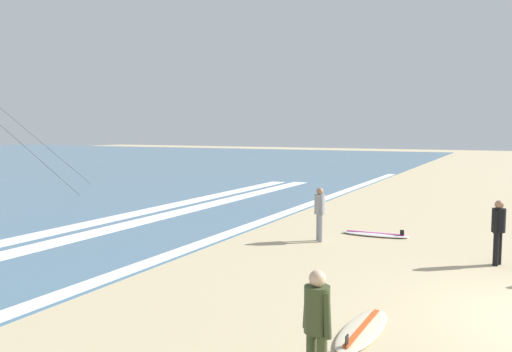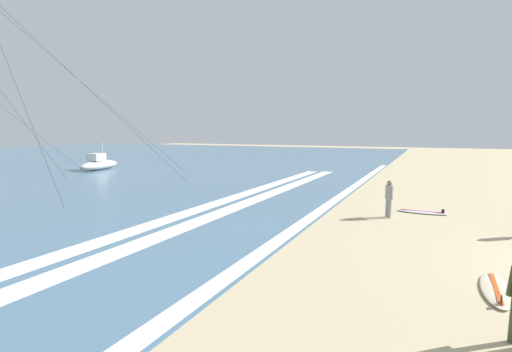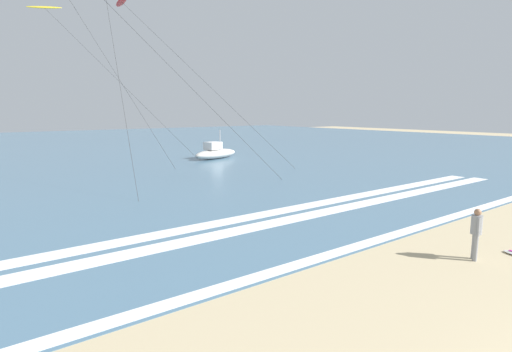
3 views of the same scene
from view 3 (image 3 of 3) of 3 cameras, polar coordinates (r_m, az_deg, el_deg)
The scene contains 8 objects.
ocean_surface at distance 53.76m, azimuth -28.42°, elevation 3.29°, with size 140.00×90.00×0.01m, color slate.
wave_foam_shoreline at distance 13.32m, azimuth 10.58°, elevation -10.71°, with size 54.93×0.53×0.01m, color white.
wave_foam_mid_break at distance 16.06m, azimuth 0.33°, elevation -7.07°, with size 37.59×0.91×0.01m, color white.
wave_foam_outer_break at distance 16.25m, azimuth -7.14°, elevation -6.94°, with size 40.05×0.88×0.01m, color white.
surfer_left_near at distance 14.04m, azimuth 28.51°, elevation -6.61°, with size 0.46×0.38×1.60m.
kite_yellow_low_near at distance 45.45m, azimuth -27.46°, elevation 20.12°, with size 11.08×13.15×14.24m.
kite_red_high_left at distance 35.79m, azimuth -18.17°, elevation 22.06°, with size 10.47×11.21×13.07m.
offshore_boat at distance 38.54m, azimuth -5.70°, elevation 3.26°, with size 5.47×3.08×2.70m.
Camera 3 is at (-8.09, 0.49, 4.51)m, focal length 28.51 mm.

